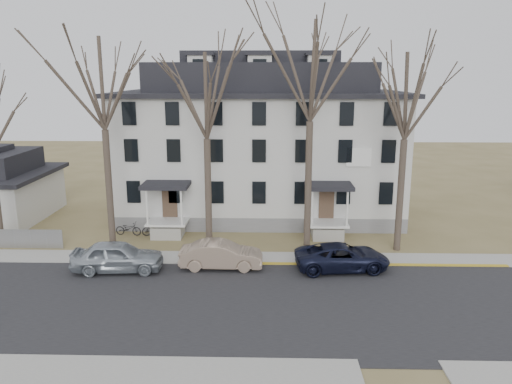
{
  "coord_description": "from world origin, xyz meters",
  "views": [
    {
      "loc": [
        -1.36,
        -19.3,
        10.46
      ],
      "look_at": [
        -2.1,
        9.0,
        3.77
      ],
      "focal_mm": 35.0,
      "sensor_mm": 36.0,
      "label": 1
    }
  ],
  "objects_px": {
    "car_navy": "(342,258)",
    "tree_mid_right": "(408,90)",
    "boarding_house": "(260,144)",
    "bicycle_right": "(154,229)",
    "bicycle_left": "(128,229)",
    "tree_mid_left": "(206,90)",
    "car_tan": "(221,255)",
    "tree_center": "(311,63)",
    "car_silver": "(118,257)",
    "tree_far_left": "(101,76)"
  },
  "relations": [
    {
      "from": "car_navy",
      "to": "tree_mid_right",
      "type": "bearing_deg",
      "value": -55.08
    },
    {
      "from": "boarding_house",
      "to": "bicycle_right",
      "type": "distance_m",
      "value": 10.31
    },
    {
      "from": "tree_mid_right",
      "to": "bicycle_left",
      "type": "distance_m",
      "value": 19.58
    },
    {
      "from": "tree_mid_right",
      "to": "boarding_house",
      "type": "bearing_deg",
      "value": 136.19
    },
    {
      "from": "tree_mid_right",
      "to": "tree_mid_left",
      "type": "bearing_deg",
      "value": 180.0
    },
    {
      "from": "car_tan",
      "to": "bicycle_left",
      "type": "distance_m",
      "value": 8.71
    },
    {
      "from": "tree_mid_left",
      "to": "bicycle_right",
      "type": "relative_size",
      "value": 7.95
    },
    {
      "from": "boarding_house",
      "to": "tree_center",
      "type": "bearing_deg",
      "value": -69.8
    },
    {
      "from": "tree_mid_right",
      "to": "car_silver",
      "type": "xyz_separation_m",
      "value": [
        -16.02,
        -3.86,
        -8.77
      ]
    },
    {
      "from": "tree_mid_right",
      "to": "car_navy",
      "type": "relative_size",
      "value": 2.49
    },
    {
      "from": "tree_center",
      "to": "bicycle_right",
      "type": "height_order",
      "value": "tree_center"
    },
    {
      "from": "tree_center",
      "to": "tree_far_left",
      "type": "bearing_deg",
      "value": 180.0
    },
    {
      "from": "bicycle_right",
      "to": "car_silver",
      "type": "bearing_deg",
      "value": 154.1
    },
    {
      "from": "tree_mid_left",
      "to": "boarding_house",
      "type": "bearing_deg",
      "value": 69.8
    },
    {
      "from": "tree_mid_right",
      "to": "tree_far_left",
      "type": "bearing_deg",
      "value": 180.0
    },
    {
      "from": "boarding_house",
      "to": "tree_far_left",
      "type": "xyz_separation_m",
      "value": [
        -9.0,
        -8.15,
        4.96
      ]
    },
    {
      "from": "tree_far_left",
      "to": "tree_mid_right",
      "type": "xyz_separation_m",
      "value": [
        17.5,
        0.0,
        -0.74
      ]
    },
    {
      "from": "car_silver",
      "to": "tree_far_left",
      "type": "bearing_deg",
      "value": 16.77
    },
    {
      "from": "bicycle_left",
      "to": "tree_mid_right",
      "type": "bearing_deg",
      "value": -91.04
    },
    {
      "from": "tree_mid_left",
      "to": "tree_far_left",
      "type": "bearing_deg",
      "value": 180.0
    },
    {
      "from": "tree_center",
      "to": "car_silver",
      "type": "xyz_separation_m",
      "value": [
        -10.52,
        -3.86,
        -10.25
      ]
    },
    {
      "from": "tree_far_left",
      "to": "car_tan",
      "type": "bearing_deg",
      "value": -24.91
    },
    {
      "from": "tree_mid_left",
      "to": "bicycle_right",
      "type": "bearing_deg",
      "value": 149.55
    },
    {
      "from": "bicycle_left",
      "to": "car_silver",
      "type": "bearing_deg",
      "value": -162.97
    },
    {
      "from": "car_silver",
      "to": "car_tan",
      "type": "height_order",
      "value": "car_silver"
    },
    {
      "from": "car_navy",
      "to": "bicycle_left",
      "type": "bearing_deg",
      "value": 61.13
    },
    {
      "from": "car_silver",
      "to": "tree_mid_right",
      "type": "bearing_deg",
      "value": -80.66
    },
    {
      "from": "boarding_house",
      "to": "bicycle_right",
      "type": "height_order",
      "value": "boarding_house"
    },
    {
      "from": "boarding_house",
      "to": "tree_far_left",
      "type": "relative_size",
      "value": 1.52
    },
    {
      "from": "car_tan",
      "to": "bicycle_left",
      "type": "bearing_deg",
      "value": 50.32
    },
    {
      "from": "car_silver",
      "to": "bicycle_left",
      "type": "xyz_separation_m",
      "value": [
        -1.14,
        6.14,
        -0.38
      ]
    },
    {
      "from": "tree_mid_left",
      "to": "car_navy",
      "type": "distance_m",
      "value": 12.21
    },
    {
      "from": "car_silver",
      "to": "bicycle_left",
      "type": "bearing_deg",
      "value": 6.28
    },
    {
      "from": "tree_far_left",
      "to": "tree_mid_right",
      "type": "relative_size",
      "value": 1.08
    },
    {
      "from": "tree_mid_left",
      "to": "bicycle_right",
      "type": "xyz_separation_m",
      "value": [
        -3.94,
        2.32,
        -9.12
      ]
    },
    {
      "from": "boarding_house",
      "to": "bicycle_left",
      "type": "relative_size",
      "value": 11.98
    },
    {
      "from": "tree_mid_right",
      "to": "car_tan",
      "type": "distance_m",
      "value": 14.08
    },
    {
      "from": "bicycle_right",
      "to": "tree_mid_right",
      "type": "bearing_deg",
      "value": -119.09
    },
    {
      "from": "tree_mid_left",
      "to": "car_navy",
      "type": "bearing_deg",
      "value": -23.4
    },
    {
      "from": "tree_far_left",
      "to": "car_silver",
      "type": "bearing_deg",
      "value": -69.02
    },
    {
      "from": "tree_center",
      "to": "car_navy",
      "type": "bearing_deg",
      "value": -63.21
    },
    {
      "from": "tree_center",
      "to": "car_navy",
      "type": "xyz_separation_m",
      "value": [
        1.68,
        -3.32,
        -10.37
      ]
    },
    {
      "from": "car_tan",
      "to": "car_navy",
      "type": "distance_m",
      "value": 6.63
    },
    {
      "from": "tree_center",
      "to": "bicycle_right",
      "type": "relative_size",
      "value": 9.18
    },
    {
      "from": "car_tan",
      "to": "car_navy",
      "type": "height_order",
      "value": "car_tan"
    },
    {
      "from": "tree_far_left",
      "to": "car_navy",
      "type": "bearing_deg",
      "value": -13.65
    },
    {
      "from": "boarding_house",
      "to": "car_tan",
      "type": "height_order",
      "value": "boarding_house"
    },
    {
      "from": "tree_center",
      "to": "car_tan",
      "type": "relative_size",
      "value": 3.24
    },
    {
      "from": "tree_mid_right",
      "to": "car_navy",
      "type": "bearing_deg",
      "value": -139.01
    },
    {
      "from": "tree_center",
      "to": "bicycle_left",
      "type": "bearing_deg",
      "value": 168.91
    }
  ]
}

